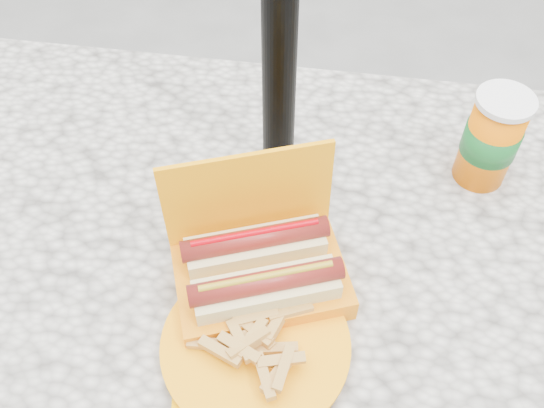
# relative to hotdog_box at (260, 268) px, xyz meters

# --- Properties ---
(picnic_table) EXTENTS (1.20, 0.80, 0.75)m
(picnic_table) POSITION_rel_hotdog_box_xyz_m (-0.01, 0.08, -0.15)
(picnic_table) COLOR beige
(picnic_table) RESTS_ON ground
(hotdog_box) EXTENTS (0.27, 0.23, 0.19)m
(hotdog_box) POSITION_rel_hotdog_box_xyz_m (0.00, 0.00, 0.00)
(hotdog_box) COLOR #FD9B07
(hotdog_box) RESTS_ON picnic_table
(fries_plate) EXTENTS (0.25, 0.35, 0.05)m
(fries_plate) POSITION_rel_hotdog_box_xyz_m (0.01, -0.10, -0.03)
(fries_plate) COLOR #FDB700
(fries_plate) RESTS_ON picnic_table
(soda_cup) EXTENTS (0.09, 0.09, 0.16)m
(soda_cup) POSITION_rel_hotdog_box_xyz_m (0.31, 0.26, 0.04)
(soda_cup) COLOR #FF7000
(soda_cup) RESTS_ON picnic_table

